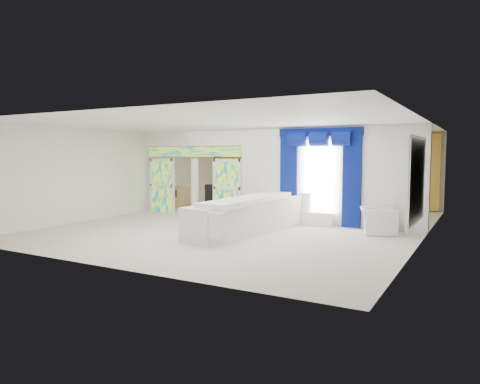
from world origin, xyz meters
The scene contains 22 objects.
floor centered at (0.00, 0.00, 0.00)m, with size 12.00×12.00×0.00m, color #B7AF9E.
dividing_wall centered at (2.15, 1.00, 1.50)m, with size 5.70×0.18×3.00m, color white.
dividing_header centered at (-2.85, 1.00, 2.73)m, with size 4.30×0.18×0.55m, color white.
stained_panel_left centered at (-4.28, 1.00, 1.00)m, with size 0.95×0.04×2.00m, color #994C3F.
stained_panel_right centered at (-1.42, 1.00, 1.00)m, with size 0.95×0.04×2.00m, color #994C3F.
stained_transom centered at (-2.85, 1.00, 2.25)m, with size 4.00×0.05×0.35m, color #994C3F.
window_pane centered at (1.90, 0.90, 1.45)m, with size 1.00×0.02×2.30m, color white.
blue_drape_left centered at (0.90, 0.87, 1.40)m, with size 0.55×0.10×2.80m, color #030444.
blue_drape_right centered at (2.90, 0.87, 1.40)m, with size 0.55×0.10×2.80m, color #030444.
blue_pelmet centered at (1.90, 0.87, 2.82)m, with size 2.60×0.12×0.25m, color #030444.
wall_mirror centered at (4.94, -1.00, 1.55)m, with size 0.04×2.70×1.90m, color white.
gold_curtains centered at (0.00, 5.90, 1.50)m, with size 9.70×0.12×2.90m, color #C08B2E.
white_sofa centered at (0.65, -1.27, 0.43)m, with size 0.97×4.51×0.86m, color white.
coffee_table centered at (-0.70, -0.97, 0.21)m, with size 0.62×1.86×0.41m, color gold.
console_table centered at (1.81, 0.80, 0.20)m, with size 1.19×0.38×0.40m, color white.
table_lamp centered at (1.51, 0.80, 0.69)m, with size 0.36×0.36×0.58m, color white.
armchair centered at (3.80, 0.26, 0.35)m, with size 1.07×0.94×0.70m, color white.
grand_piano centered at (-2.29, 3.04, 0.51)m, with size 1.54×2.02×1.02m, color black.
piano_bench centered at (-2.29, 1.44, 0.15)m, with size 0.88×0.34×0.29m, color black.
tv_console centered at (-4.62, 2.58, 0.42)m, with size 0.57×0.52×0.84m, color tan.
chandelier centered at (-2.30, 3.40, 2.65)m, with size 0.60×0.60×0.60m, color gold.
decanters centered at (-0.68, -1.03, 0.50)m, with size 0.17×1.17×0.22m.
Camera 1 is at (6.33, -12.04, 2.15)m, focal length 33.19 mm.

